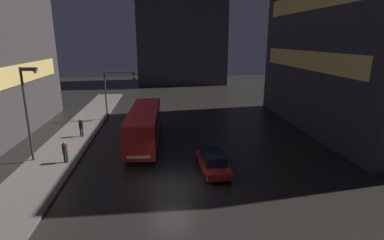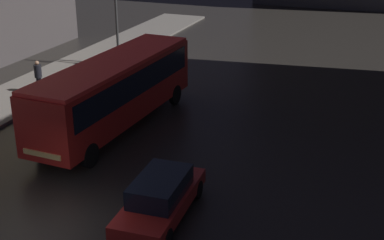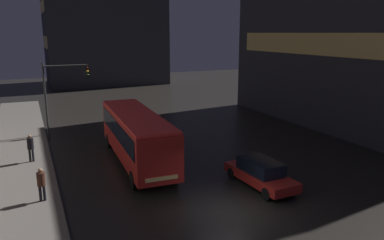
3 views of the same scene
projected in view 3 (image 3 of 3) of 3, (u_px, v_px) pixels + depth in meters
name	position (u px, v px, depth m)	size (l,w,h in m)	color
ground_plane	(231.00, 213.00, 17.14)	(120.00, 120.00, 0.00)	black
sidewalk_left	(18.00, 169.00, 22.48)	(4.00, 48.00, 0.15)	#56514C
building_right_block	(356.00, 14.00, 32.79)	(10.07, 22.76, 19.35)	#2D2D33
building_far_backdrop	(104.00, 25.00, 59.99)	(18.07, 12.00, 18.75)	#2D2D33
bus_near	(136.00, 133.00, 23.36)	(2.90, 10.82, 3.22)	#AD1E19
car_taxi	(260.00, 173.00, 20.05)	(1.98, 4.63, 1.47)	maroon
pedestrian_near	(41.00, 182.00, 17.87)	(0.51, 0.51, 1.67)	black
pedestrian_mid	(30.00, 146.00, 23.37)	(0.50, 0.50, 1.75)	black
traffic_light_main	(61.00, 86.00, 29.47)	(3.55, 0.35, 5.87)	#2D2D2D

